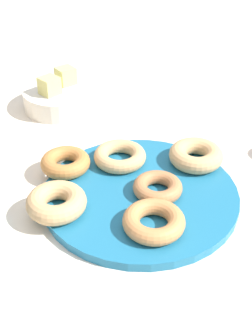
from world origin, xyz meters
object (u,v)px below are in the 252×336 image
fruit_bowl (61,98)px  donut_0 (196,155)px  donut_plate (140,194)px  donut_1 (158,187)px  melon_chunk_left (49,86)px  melon_chunk_right (66,76)px  donut_4 (154,221)px  donut_2 (120,156)px  donut_3 (65,162)px  donut_5 (56,202)px

fruit_bowl → donut_0: bearing=-91.1°
donut_plate → fruit_bowl: bearing=68.5°
donut_0 → donut_1: size_ratio=1.19×
donut_1 → fruit_bowl: fruit_bowl is taller
melon_chunk_left → melon_chunk_right: (0.06, 0.01, 0.00)m
donut_1 → donut_4: size_ratio=0.87×
donut_plate → donut_2: 0.09m
donut_1 → melon_chunk_right: 0.39m
donut_2 → fruit_bowl: (0.09, 0.25, -0.01)m
donut_plate → donut_0: donut_0 is taller
donut_0 → melon_chunk_left: melon_chunk_left is taller
donut_2 → melon_chunk_left: size_ratio=2.48×
donut_1 → donut_4: (-0.07, -0.04, 0.00)m
donut_4 → fruit_bowl: (0.18, 0.40, -0.01)m
donut_1 → donut_2: donut_2 is taller
donut_2 → donut_3: size_ratio=1.08×
donut_0 → donut_3: 0.22m
melon_chunk_left → melon_chunk_right: size_ratio=1.00×
donut_3 → donut_4: same height
donut_2 → fruit_bowl: fruit_bowl is taller
donut_4 → melon_chunk_left: 0.43m
melon_chunk_left → melon_chunk_right: same height
donut_plate → donut_0: (0.12, -0.02, 0.02)m
donut_1 → melon_chunk_left: 0.36m
donut_0 → donut_5: bearing=160.7°
donut_0 → donut_3: (-0.16, 0.15, -0.00)m
donut_2 → melon_chunk_left: bearing=75.9°
donut_plate → donut_1: (0.01, -0.02, 0.02)m
donut_0 → melon_chunk_left: size_ratio=2.55×
donut_plate → donut_3: 0.14m
donut_plate → donut_1: size_ratio=4.01×
donut_0 → donut_2: (-0.08, 0.10, -0.00)m
donut_1 → fruit_bowl: size_ratio=0.48×
donut_3 → melon_chunk_right: melon_chunk_right is taller
donut_0 → donut_1: 0.11m
donut_2 → donut_5: bearing=-174.7°
donut_2 → melon_chunk_right: (0.12, 0.26, 0.03)m
donut_1 → donut_2: bearing=75.9°
donut_1 → fruit_bowl: bearing=71.7°
donut_0 → donut_5: same height
donut_0 → donut_4: 0.18m
donut_3 → melon_chunk_left: size_ratio=2.31×
donut_5 → fruit_bowl: donut_5 is taller
donut_5 → melon_chunk_right: 0.39m
donut_4 → donut_5: size_ratio=0.99×
donut_1 → melon_chunk_left: bearing=75.9°
donut_3 → donut_4: (-0.02, -0.20, -0.00)m
donut_4 → donut_0: bearing=15.1°
melon_chunk_right → donut_1: bearing=-111.6°
donut_plate → donut_4: bearing=-127.9°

